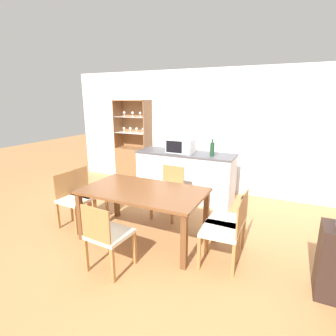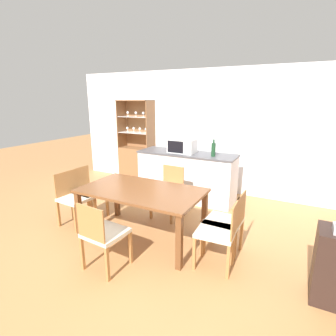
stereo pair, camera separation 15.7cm
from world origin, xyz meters
name	(u,v)px [view 1 (the left image)]	position (x,y,z in m)	size (l,w,h in m)	color
ground_plane	(150,246)	(0.00, 0.00, 0.00)	(18.00, 18.00, 0.00)	#B27A47
wall_back	(210,131)	(0.00, 2.63, 1.27)	(6.80, 0.06, 2.55)	silver
kitchen_counter	(185,175)	(-0.25, 1.89, 0.47)	(1.93, 0.65, 0.93)	silver
display_cabinet	(134,158)	(-1.78, 2.42, 0.56)	(0.83, 0.39, 1.92)	brown
dining_table	(143,196)	(-0.18, 0.17, 0.65)	(1.69, 0.97, 0.73)	brown
dining_chair_side_right_near	(224,231)	(0.99, 0.03, 0.45)	(0.46, 0.46, 0.85)	beige
dining_chair_side_left_far	(87,193)	(-1.36, 0.32, 0.45)	(0.46, 0.46, 0.85)	beige
dining_chair_head_near	(107,235)	(-0.19, -0.64, 0.45)	(0.46, 0.46, 0.85)	beige
dining_chair_head_far	(169,191)	(-0.18, 0.98, 0.45)	(0.46, 0.46, 0.85)	beige
dining_chair_side_left_near	(74,199)	(-1.36, 0.03, 0.45)	(0.46, 0.46, 0.85)	beige
dining_chair_side_right_far	(229,221)	(0.99, 0.31, 0.45)	(0.45, 0.45, 0.85)	beige
microwave	(181,146)	(-0.34, 1.86, 1.07)	(0.51, 0.33, 0.26)	silver
wine_bottle	(212,149)	(0.31, 1.81, 1.06)	(0.08, 0.08, 0.31)	#193D23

